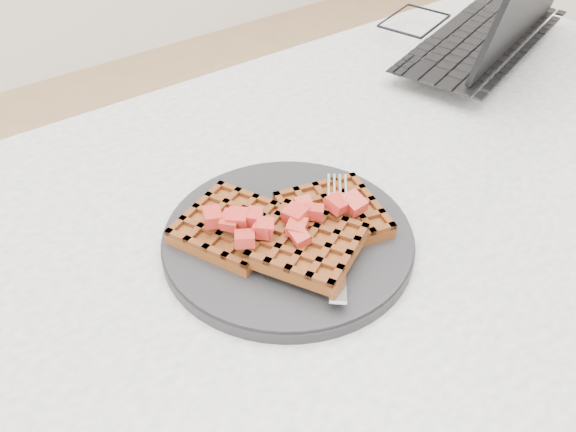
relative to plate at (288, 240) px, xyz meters
The scene contains 6 objects.
table 0.18m from the plate, 11.74° to the right, with size 1.20×0.80×0.75m.
plate is the anchor object (origin of this frame).
waffles 0.02m from the plate, 87.49° to the right, with size 0.22×0.20×0.03m.
strawberry_pile 0.05m from the plate, 165.96° to the right, with size 0.15×0.15×0.02m, color #950D09, non-canonical shape.
fork 0.05m from the plate, 45.51° to the right, with size 0.02×0.18×0.02m, color silver, non-canonical shape.
laptop 0.53m from the plate, 23.44° to the left, with size 0.41×0.36×0.24m.
Camera 1 is at (-0.41, -0.37, 1.21)m, focal length 40.00 mm.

